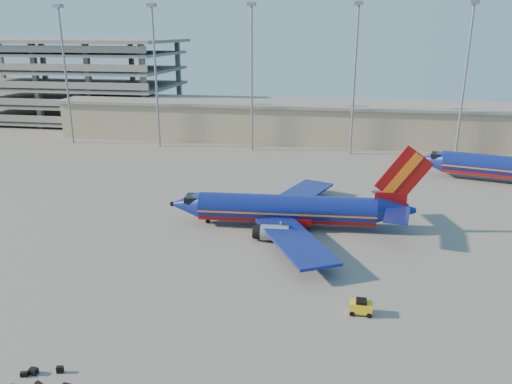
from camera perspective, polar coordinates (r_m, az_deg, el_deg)
ground at (r=59.57m, az=-3.82°, el=-5.24°), size 220.00×220.00×0.00m
terminal_building at (r=112.81m, az=8.24°, el=7.98°), size 122.00×16.00×8.50m
parking_garage at (r=148.34m, az=-21.05°, el=12.23°), size 62.00×32.00×21.40m
light_mast_row at (r=99.67m, az=5.35°, el=14.46°), size 101.60×1.60×28.65m
aircraft_main at (r=62.01m, az=4.19°, el=-2.01°), size 31.87×30.60×10.79m
baggage_tug at (r=45.05m, az=11.91°, el=-12.70°), size 1.94×1.20×1.38m
luggage_pile at (r=40.03m, az=-23.45°, el=-19.10°), size 4.33×2.81×0.51m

